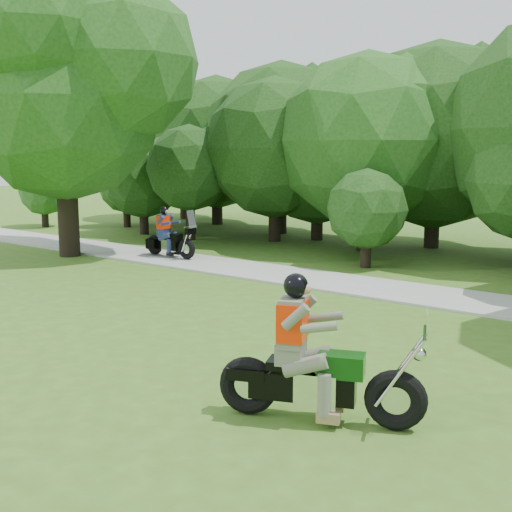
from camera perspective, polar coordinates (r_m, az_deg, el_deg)
The scene contains 6 objects.
ground at distance 10.23m, azimuth -10.05°, elevation -10.68°, with size 100.00×100.00×0.00m, color #3E621C.
walkway at distance 16.49m, azimuth 10.81°, elevation -2.84°, with size 60.00×2.20×0.06m, color gray.
tree_line at distance 21.85m, azimuth 21.72°, elevation 9.14°, with size 40.35×11.83×7.58m.
big_tree_west at distance 22.22m, azimuth -16.21°, elevation 14.95°, with size 8.64×6.56×9.96m.
chopper_motorcycle at distance 8.41m, azimuth 4.80°, elevation -9.87°, with size 2.64×1.44×1.95m.
touring_motorcycle at distance 20.89m, azimuth -7.89°, elevation 1.55°, with size 2.12×0.60×1.62m.
Camera 1 is at (7.12, -6.46, 3.50)m, focal length 45.00 mm.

